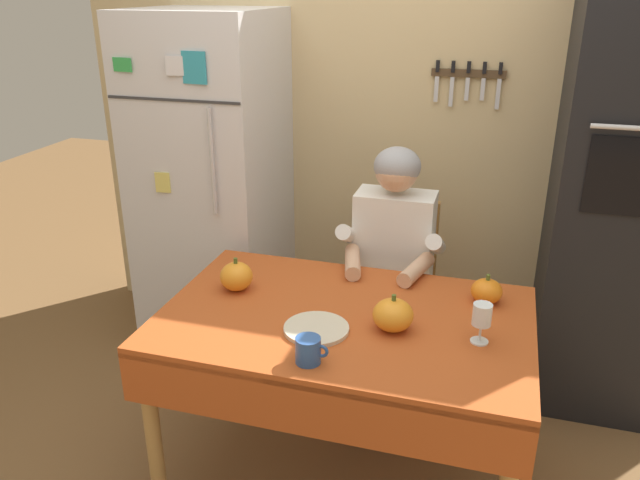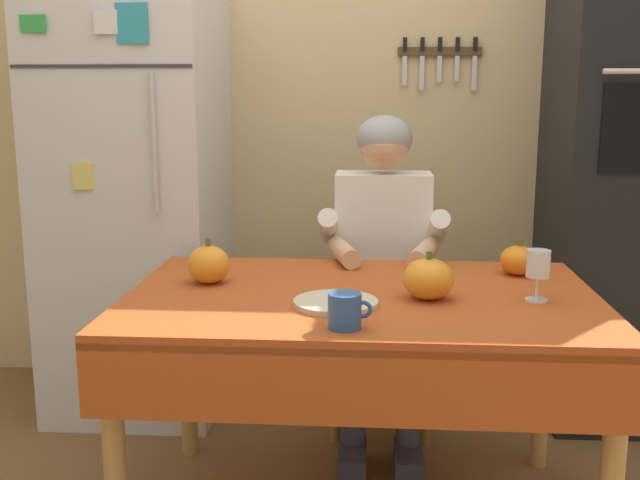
# 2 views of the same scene
# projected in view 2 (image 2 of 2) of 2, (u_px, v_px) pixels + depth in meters

# --- Properties ---
(back_wall_assembly) EXTENTS (3.70, 0.13, 2.60)m
(back_wall_assembly) POSITION_uv_depth(u_px,v_px,m) (379.00, 98.00, 3.35)
(back_wall_assembly) COLOR #D1B784
(back_wall_assembly) RESTS_ON ground
(refrigerator) EXTENTS (0.68, 0.71, 1.80)m
(refrigerator) POSITION_uv_depth(u_px,v_px,m) (137.00, 197.00, 3.12)
(refrigerator) COLOR silver
(refrigerator) RESTS_ON ground
(wall_oven) EXTENTS (0.60, 0.64, 2.10)m
(wall_oven) POSITION_uv_depth(u_px,v_px,m) (630.00, 163.00, 2.99)
(wall_oven) COLOR black
(wall_oven) RESTS_ON ground
(dining_table) EXTENTS (1.40, 0.90, 0.74)m
(dining_table) POSITION_uv_depth(u_px,v_px,m) (361.00, 322.00, 2.23)
(dining_table) COLOR tan
(dining_table) RESTS_ON ground
(chair_behind_person) EXTENTS (0.40, 0.40, 0.93)m
(chair_behind_person) POSITION_uv_depth(u_px,v_px,m) (381.00, 298.00, 3.03)
(chair_behind_person) COLOR #9E6B33
(chair_behind_person) RESTS_ON ground
(seated_person) EXTENTS (0.47, 0.55, 1.25)m
(seated_person) POSITION_uv_depth(u_px,v_px,m) (383.00, 253.00, 2.80)
(seated_person) COLOR #38384C
(seated_person) RESTS_ON ground
(coffee_mug) EXTENTS (0.11, 0.09, 0.09)m
(coffee_mug) POSITION_uv_depth(u_px,v_px,m) (345.00, 311.00, 1.90)
(coffee_mug) COLOR #2D569E
(coffee_mug) RESTS_ON dining_table
(wine_glass) EXTENTS (0.07, 0.07, 0.15)m
(wine_glass) POSITION_uv_depth(u_px,v_px,m) (538.00, 266.00, 2.13)
(wine_glass) COLOR white
(wine_glass) RESTS_ON dining_table
(pumpkin_large) EXTENTS (0.15, 0.15, 0.14)m
(pumpkin_large) POSITION_uv_depth(u_px,v_px,m) (428.00, 279.00, 2.16)
(pumpkin_large) COLOR orange
(pumpkin_large) RESTS_ON dining_table
(pumpkin_medium) EXTENTS (0.13, 0.13, 0.14)m
(pumpkin_medium) POSITION_uv_depth(u_px,v_px,m) (209.00, 264.00, 2.34)
(pumpkin_medium) COLOR orange
(pumpkin_medium) RESTS_ON dining_table
(pumpkin_small) EXTENTS (0.12, 0.12, 0.12)m
(pumpkin_small) POSITION_uv_depth(u_px,v_px,m) (519.00, 260.00, 2.45)
(pumpkin_small) COLOR orange
(pumpkin_small) RESTS_ON dining_table
(serving_tray) EXTENTS (0.24, 0.24, 0.02)m
(serving_tray) POSITION_uv_depth(u_px,v_px,m) (336.00, 303.00, 2.10)
(serving_tray) COLOR beige
(serving_tray) RESTS_ON dining_table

